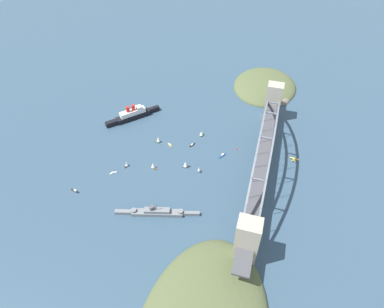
% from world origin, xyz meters
% --- Properties ---
extents(ground_plane, '(1400.00, 1400.00, 0.00)m').
position_xyz_m(ground_plane, '(0.00, 0.00, 0.00)').
color(ground_plane, '#334C60').
extents(harbor_arch_bridge, '(284.14, 20.15, 71.47)m').
position_xyz_m(harbor_arch_bridge, '(-0.00, 0.00, 27.52)').
color(harbor_arch_bridge, '#ADA38E').
rests_on(harbor_arch_bridge, ground).
extents(headland_east_shore, '(119.08, 96.20, 23.44)m').
position_xyz_m(headland_east_shore, '(188.56, 15.17, 0.00)').
color(headland_east_shore, '#515B38').
rests_on(headland_east_shore, ground).
extents(ocean_liner, '(62.12, 57.55, 20.65)m').
position_xyz_m(ocean_liner, '(55.63, 180.82, 6.13)').
color(ocean_liner, black).
rests_on(ocean_liner, ground).
extents(naval_cruiser, '(25.31, 83.46, 17.58)m').
position_xyz_m(naval_cruiser, '(-87.49, 92.01, 3.13)').
color(naval_cruiser, slate).
rests_on(naval_cruiser, ground).
extents(seaplane_taxiing_near_bridge, '(7.18, 10.51, 4.83)m').
position_xyz_m(seaplane_taxiing_near_bridge, '(30.70, -36.34, 2.00)').
color(seaplane_taxiing_near_bridge, '#B7B7B2').
rests_on(seaplane_taxiing_near_bridge, ground).
extents(small_boat_0, '(7.06, 4.31, 7.69)m').
position_xyz_m(small_boat_0, '(-32.51, 149.79, 3.54)').
color(small_boat_0, black).
rests_on(small_boat_0, ground).
extents(small_boat_1, '(6.60, 7.22, 2.00)m').
position_xyz_m(small_boat_1, '(-47.74, 159.79, 0.71)').
color(small_boat_1, silver).
rests_on(small_boat_1, ground).
extents(small_boat_2, '(11.35, 7.13, 2.35)m').
position_xyz_m(small_boat_2, '(15.59, 46.58, 0.84)').
color(small_boat_2, '#234C8C').
rests_on(small_boat_2, ground).
extents(small_boat_3, '(6.18, 8.29, 8.93)m').
position_xyz_m(small_boat_3, '(-26.93, 118.93, 4.18)').
color(small_boat_3, brown).
rests_on(small_boat_3, ground).
extents(small_boat_4, '(8.24, 6.02, 8.00)m').
position_xyz_m(small_boat_4, '(45.36, 80.69, 3.74)').
color(small_boat_4, '#2D6B3D').
rests_on(small_boat_4, ground).
extents(small_boat_5, '(3.64, 10.70, 2.33)m').
position_xyz_m(small_boat_5, '(-83.70, 187.20, 0.82)').
color(small_boat_5, black).
rests_on(small_boat_5, ground).
extents(small_boat_6, '(9.00, 5.39, 2.18)m').
position_xyz_m(small_boat_6, '(23.83, 86.87, 0.77)').
color(small_boat_6, black).
rests_on(small_boat_6, ground).
extents(small_boat_7, '(6.28, 7.57, 2.45)m').
position_xyz_m(small_boat_7, '(15.74, 113.47, 0.88)').
color(small_boat_7, gold).
rests_on(small_boat_7, ground).
extents(small_boat_8, '(5.21, 8.48, 9.85)m').
position_xyz_m(small_boat_8, '(17.93, 129.46, 4.54)').
color(small_boat_8, '#2D6B3D').
rests_on(small_boat_8, ground).
extents(small_boat_9, '(6.21, 8.81, 9.26)m').
position_xyz_m(small_boat_9, '(-14.90, 83.63, 4.29)').
color(small_boat_9, black).
rests_on(small_boat_9, ground).
extents(small_boat_10, '(4.56, 5.82, 7.54)m').
position_xyz_m(small_boat_10, '(-17.67, 66.59, 3.60)').
color(small_boat_10, black).
rests_on(small_boat_10, ground).
extents(channel_marker_buoy, '(2.20, 2.20, 2.75)m').
position_xyz_m(channel_marker_buoy, '(32.20, 32.09, 1.12)').
color(channel_marker_buoy, red).
rests_on(channel_marker_buoy, ground).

